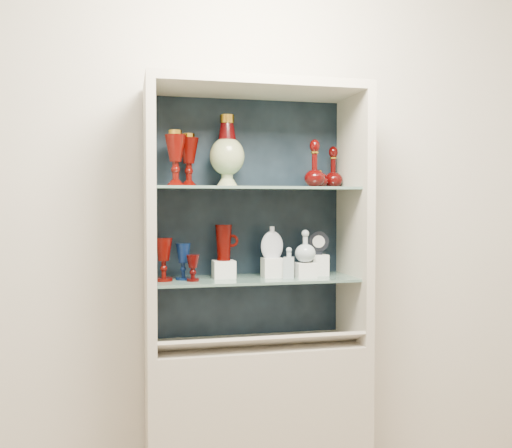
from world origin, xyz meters
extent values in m
cube|color=beige|center=(0.00, 1.75, 1.40)|extent=(3.50, 0.02, 2.80)
cube|color=beige|center=(0.00, 1.53, 0.38)|extent=(1.00, 0.40, 0.75)
cube|color=black|center=(0.00, 1.72, 1.32)|extent=(0.98, 0.02, 1.15)
cube|color=beige|center=(-0.48, 1.53, 1.32)|extent=(0.04, 0.40, 1.15)
cube|color=beige|center=(0.48, 1.53, 1.32)|extent=(0.04, 0.40, 1.15)
cube|color=beige|center=(0.00, 1.53, 1.92)|extent=(1.00, 0.40, 0.04)
cube|color=slate|center=(0.00, 1.55, 1.04)|extent=(0.92, 0.34, 0.01)
cube|color=slate|center=(0.00, 1.55, 1.46)|extent=(0.92, 0.34, 0.01)
cube|color=beige|center=(0.00, 1.42, 0.78)|extent=(0.92, 0.17, 0.09)
cube|color=white|center=(0.29, 1.42, 0.80)|extent=(0.10, 0.06, 0.03)
cube|color=white|center=(0.04, 1.42, 0.80)|extent=(0.10, 0.06, 0.03)
cube|color=white|center=(-0.23, 1.42, 0.80)|extent=(0.10, 0.06, 0.03)
cube|color=white|center=(0.21, 1.42, 0.80)|extent=(0.10, 0.06, 0.03)
cube|color=silver|center=(-0.14, 1.58, 1.09)|extent=(0.10, 0.10, 0.08)
cube|color=silver|center=(0.08, 1.55, 1.09)|extent=(0.09, 0.09, 0.09)
cube|color=silver|center=(0.23, 1.50, 1.08)|extent=(0.09, 0.09, 0.07)
cube|color=silver|center=(0.31, 1.56, 1.10)|extent=(0.08, 0.08, 0.10)
camera|label=1|loc=(-0.58, -1.02, 1.39)|focal=40.00mm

